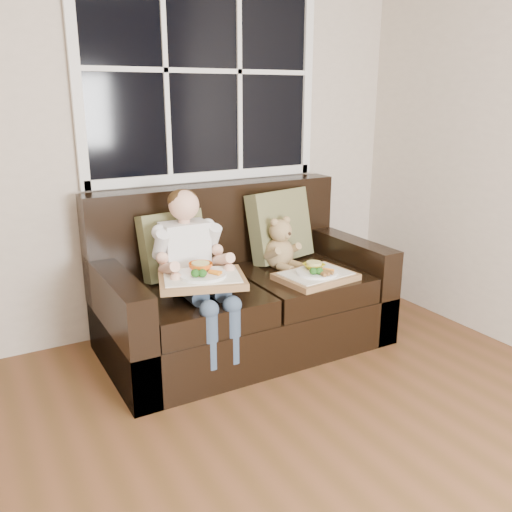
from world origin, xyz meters
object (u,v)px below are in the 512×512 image
loveseat (239,295)px  tray_right (316,275)px  teddy_bear (280,247)px  tray_left (202,277)px  child (192,257)px

loveseat → tray_right: 0.50m
teddy_bear → tray_right: bearing=-90.4°
tray_right → teddy_bear: bearing=93.8°
loveseat → tray_right: bearing=-42.3°
loveseat → tray_right: loveseat is taller
tray_left → tray_right: 0.73m
tray_left → tray_right: bearing=15.3°
child → teddy_bear: child is taller
loveseat → child: size_ratio=1.98×
teddy_bear → tray_right: size_ratio=0.72×
loveseat → tray_left: 0.54m
child → teddy_bear: bearing=10.0°
loveseat → child: bearing=-161.5°
teddy_bear → tray_left: (-0.67, -0.28, -0.01)m
loveseat → tray_left: (-0.37, -0.29, 0.27)m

